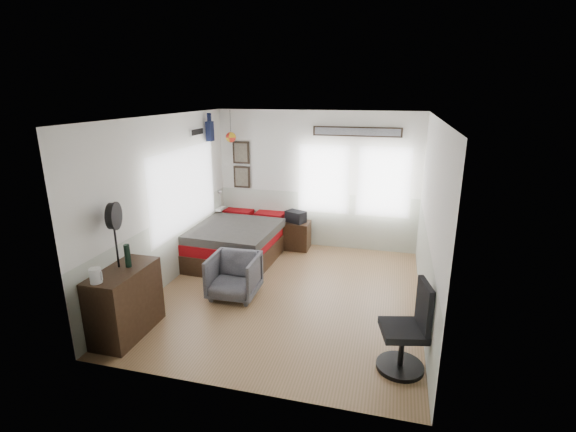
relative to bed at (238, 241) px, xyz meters
name	(u,v)px	position (x,y,z in m)	size (l,w,h in m)	color
ground_plane	(288,294)	(1.30, -1.24, -0.34)	(4.00, 4.50, 0.01)	olive
room_shell	(286,191)	(1.22, -1.05, 1.28)	(4.02, 4.52, 2.71)	white
wall_decor	(258,142)	(0.20, 0.72, 1.77)	(3.55, 1.32, 1.44)	black
bed	(238,241)	(0.00, 0.00, 0.00)	(1.62, 2.19, 0.68)	black
dresser	(126,302)	(-0.44, -2.82, 0.12)	(0.48, 1.00, 0.90)	black
armchair	(234,276)	(0.52, -1.50, 0.00)	(0.71, 0.74, 0.67)	slate
nightstand	(296,235)	(0.95, 0.73, -0.05)	(0.55, 0.44, 0.55)	black
task_chair	(408,335)	(3.06, -2.66, 0.11)	(0.57, 0.57, 1.07)	black
kettle	(96,276)	(-0.49, -3.21, 0.66)	(0.16, 0.14, 0.18)	silver
bottle	(128,256)	(-0.41, -2.71, 0.72)	(0.07, 0.07, 0.30)	black
stand_fan	(114,217)	(-0.51, -2.75, 1.23)	(0.18, 0.34, 0.85)	black
black_bag	(296,217)	(0.95, 0.73, 0.33)	(0.38, 0.24, 0.22)	black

